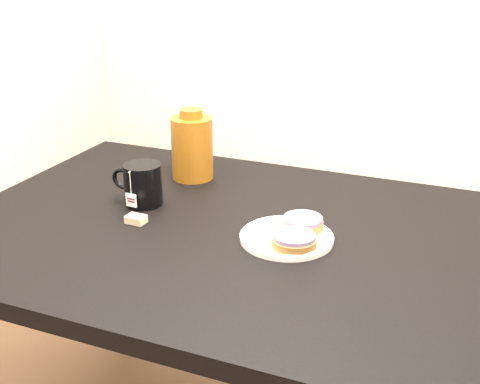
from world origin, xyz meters
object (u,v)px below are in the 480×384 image
(plate, at_px, (287,237))
(bagel_package, at_px, (192,147))
(teabag_pouch, at_px, (136,219))
(mug, at_px, (142,184))
(table, at_px, (252,263))
(bagel_back, at_px, (303,223))
(bagel_front, at_px, (294,240))

(plate, xyz_separation_m, bagel_package, (-0.36, 0.27, 0.08))
(plate, xyz_separation_m, teabag_pouch, (-0.35, -0.05, 0.00))
(mug, bearing_deg, table, -4.36)
(table, distance_m, plate, 0.13)
(table, relative_size, teabag_pouch, 31.11)
(bagel_back, height_order, teabag_pouch, bagel_back)
(plate, height_order, bagel_back, bagel_back)
(bagel_front, xyz_separation_m, teabag_pouch, (-0.38, -0.01, -0.02))
(plate, height_order, mug, mug)
(table, bearing_deg, teabag_pouch, -166.92)
(table, bearing_deg, bagel_front, -25.41)
(bagel_back, bearing_deg, bagel_front, -85.04)
(mug, bearing_deg, plate, -4.65)
(bagel_front, distance_m, mug, 0.44)
(teabag_pouch, xyz_separation_m, bagel_package, (-0.01, 0.32, 0.08))
(table, relative_size, plate, 6.78)
(plate, height_order, bagel_front, bagel_front)
(bagel_front, height_order, mug, mug)
(table, height_order, mug, mug)
(bagel_front, bearing_deg, bagel_back, 94.96)
(bagel_front, relative_size, teabag_pouch, 2.85)
(plate, xyz_separation_m, mug, (-0.40, 0.06, 0.05))
(bagel_front, height_order, teabag_pouch, bagel_front)
(bagel_back, height_order, mug, mug)
(table, xyz_separation_m, teabag_pouch, (-0.27, -0.06, 0.09))
(bagel_back, xyz_separation_m, mug, (-0.42, 0.01, 0.03))
(bagel_front, bearing_deg, teabag_pouch, -178.88)
(table, xyz_separation_m, bagel_back, (0.11, 0.03, 0.11))
(bagel_back, relative_size, teabag_pouch, 2.20)
(plate, distance_m, bagel_package, 0.46)
(bagel_back, height_order, bagel_package, bagel_package)
(bagel_front, bearing_deg, table, 154.59)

